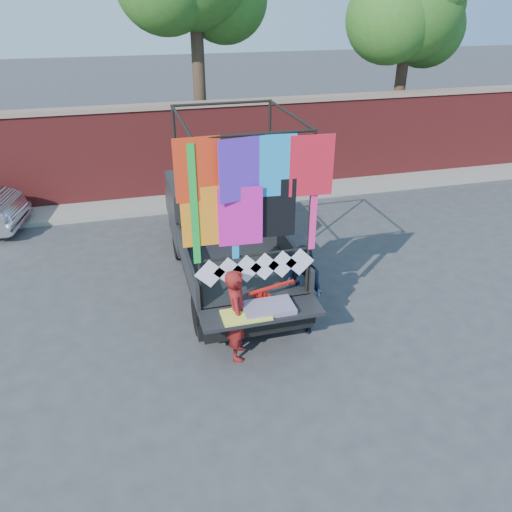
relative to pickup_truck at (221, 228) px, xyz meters
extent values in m
plane|color=#38383A|center=(-0.42, -2.51, -0.89)|extent=(90.00, 90.00, 0.00)
cube|color=maroon|center=(-0.42, 4.49, 0.36)|extent=(30.00, 0.35, 2.50)
cube|color=#8A6E60|center=(-0.42, 4.49, 1.66)|extent=(30.00, 0.45, 0.12)
cube|color=gray|center=(-0.42, 3.79, -0.83)|extent=(30.00, 1.20, 0.12)
cylinder|color=#38281C|center=(0.58, 5.69, 1.84)|extent=(0.36, 0.36, 5.46)
cylinder|color=#38281C|center=(7.08, 5.69, 1.38)|extent=(0.36, 0.36, 4.55)
sphere|color=#2F611B|center=(7.08, 5.69, 3.98)|extent=(3.20, 3.20, 3.20)
sphere|color=#2F611B|center=(7.98, 6.09, 3.33)|extent=(2.40, 2.40, 2.40)
sphere|color=#2F611B|center=(6.28, 5.39, 3.66)|extent=(2.60, 2.60, 2.60)
cylinder|color=black|center=(-0.82, 0.63, -0.54)|extent=(0.23, 0.70, 0.70)
cylinder|color=black|center=(-0.82, -2.22, -0.54)|extent=(0.23, 0.70, 0.70)
cylinder|color=black|center=(0.82, 0.63, -0.54)|extent=(0.23, 0.70, 0.70)
cylinder|color=black|center=(0.82, -2.22, -0.54)|extent=(0.23, 0.70, 0.70)
cube|color=black|center=(0.00, -0.85, -0.36)|extent=(1.80, 4.44, 0.32)
cube|color=black|center=(0.00, -1.64, -0.07)|extent=(1.90, 2.43, 0.11)
cube|color=black|center=(-0.93, -1.64, 0.16)|extent=(0.06, 2.43, 0.48)
cube|color=black|center=(0.93, -1.64, 0.16)|extent=(0.06, 2.43, 0.48)
cube|color=black|center=(0.00, -0.45, 0.16)|extent=(1.90, 0.06, 0.48)
cube|color=black|center=(0.00, 0.58, 0.22)|extent=(1.90, 1.69, 1.32)
cube|color=#8C9EAD|center=(0.00, 0.10, 0.64)|extent=(1.69, 0.06, 0.58)
cube|color=#8C9EAD|center=(0.00, 1.37, 0.43)|extent=(1.69, 0.11, 0.74)
cube|color=black|center=(0.00, 1.74, -0.05)|extent=(1.85, 0.95, 0.58)
cube|color=black|center=(0.00, -3.12, -0.05)|extent=(1.90, 0.58, 0.06)
cube|color=black|center=(0.00, -2.88, -0.45)|extent=(1.95, 0.16, 0.19)
cylinder|color=black|center=(-0.87, -2.75, 1.31)|extent=(0.05, 0.05, 2.64)
cylinder|color=black|center=(-0.87, -0.53, 1.31)|extent=(0.05, 0.05, 2.64)
cylinder|color=black|center=(0.87, -2.75, 1.31)|extent=(0.05, 0.05, 2.64)
cylinder|color=black|center=(0.87, -0.53, 1.31)|extent=(0.05, 0.05, 2.64)
cylinder|color=black|center=(0.00, -2.75, 2.63)|extent=(1.80, 0.05, 0.05)
cylinder|color=black|center=(0.00, -0.53, 2.63)|extent=(1.80, 0.05, 0.05)
cylinder|color=black|center=(-0.87, -1.64, 2.63)|extent=(0.05, 2.27, 0.05)
cylinder|color=black|center=(0.87, -1.64, 2.63)|extent=(0.05, 2.27, 0.05)
cylinder|color=black|center=(0.00, -2.75, 0.78)|extent=(1.80, 0.04, 0.04)
cube|color=red|center=(-0.79, -2.77, 2.15)|extent=(0.66, 0.02, 0.90)
cube|color=#5B2BD8|center=(-0.26, -2.81, 2.15)|extent=(0.66, 0.02, 0.90)
cube|color=#1994E1|center=(0.26, -2.77, 2.15)|extent=(0.66, 0.02, 0.90)
cube|color=red|center=(0.79, -2.81, 2.15)|extent=(0.66, 0.02, 0.90)
cube|color=orange|center=(-0.79, -2.77, 1.46)|extent=(0.66, 0.02, 0.90)
cube|color=#E419A9|center=(-0.26, -2.81, 1.46)|extent=(0.66, 0.02, 0.90)
cube|color=black|center=(0.26, -2.77, 1.46)|extent=(0.66, 0.02, 0.90)
cube|color=green|center=(-0.90, -2.79, 1.68)|extent=(0.11, 0.01, 1.80)
cube|color=#FF2A87|center=(0.90, -2.79, 1.68)|extent=(0.11, 0.01, 1.80)
cube|color=#1A96EF|center=(-0.32, -2.79, 1.68)|extent=(0.11, 0.01, 1.80)
cube|color=white|center=(-0.72, -2.78, 0.57)|extent=(0.48, 0.01, 0.48)
cube|color=white|center=(-0.43, -2.78, 0.57)|extent=(0.48, 0.01, 0.48)
cube|color=white|center=(-0.14, -2.78, 0.57)|extent=(0.48, 0.01, 0.48)
cube|color=white|center=(0.14, -2.78, 0.57)|extent=(0.48, 0.01, 0.48)
cube|color=white|center=(0.43, -2.78, 0.57)|extent=(0.48, 0.01, 0.48)
cube|color=white|center=(0.72, -2.78, 0.57)|extent=(0.48, 0.01, 0.48)
cube|color=#D62F51|center=(0.11, -3.12, 0.03)|extent=(0.79, 0.48, 0.08)
cube|color=#DFED4B|center=(-0.26, -3.19, 0.01)|extent=(0.74, 0.42, 0.04)
imported|color=maroon|center=(-0.35, -2.99, -0.11)|extent=(0.49, 0.64, 1.57)
imported|color=black|center=(0.86, -2.59, -0.10)|extent=(0.93, 0.97, 1.58)
cube|color=red|center=(0.25, -2.79, 0.18)|extent=(0.83, 0.24, 0.04)
cube|color=red|center=(-0.01, -2.81, -0.09)|extent=(0.05, 0.02, 0.49)
cube|color=red|center=(0.06, -2.81, -0.11)|extent=(0.05, 0.02, 0.49)
cube|color=red|center=(0.13, -2.81, -0.13)|extent=(0.05, 0.02, 0.49)
cube|color=red|center=(0.20, -2.81, -0.15)|extent=(0.05, 0.02, 0.49)
camera|label=1|loc=(-1.74, -9.28, 4.32)|focal=35.00mm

